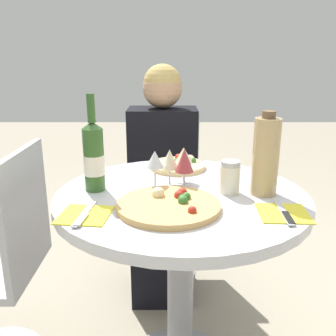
# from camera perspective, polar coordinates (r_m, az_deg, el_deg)

# --- Properties ---
(dining_table) EXTENTS (0.89, 0.89, 0.78)m
(dining_table) POSITION_cam_1_polar(r_m,az_deg,el_deg) (1.39, 1.80, -10.47)
(dining_table) COLOR gray
(dining_table) RESTS_ON ground_plane
(chair_behind_diner) EXTENTS (0.42, 0.42, 0.92)m
(chair_behind_diner) POSITION_cam_1_polar(r_m,az_deg,el_deg) (2.19, -0.95, -4.60)
(chair_behind_diner) COLOR #ADADB2
(chair_behind_diner) RESTS_ON ground_plane
(seated_diner) EXTENTS (0.36, 0.47, 1.20)m
(seated_diner) POSITION_cam_1_polar(r_m,az_deg,el_deg) (2.01, -1.01, -3.34)
(seated_diner) COLOR black
(seated_diner) RESTS_ON ground_plane
(pizza_large) EXTENTS (0.33, 0.33, 0.05)m
(pizza_large) POSITION_cam_1_polar(r_m,az_deg,el_deg) (1.19, 0.02, -5.62)
(pizza_large) COLOR tan
(pizza_large) RESTS_ON dining_table
(pizza_small_far) EXTENTS (0.24, 0.24, 0.05)m
(pizza_small_far) POSITION_cam_1_polar(r_m,az_deg,el_deg) (1.61, 1.50, 0.49)
(pizza_small_far) COLOR #E5C17F
(pizza_small_far) RESTS_ON dining_table
(wine_bottle) EXTENTS (0.07, 0.07, 0.34)m
(wine_bottle) POSITION_cam_1_polar(r_m,az_deg,el_deg) (1.34, -11.45, 1.74)
(wine_bottle) COLOR #2D5623
(wine_bottle) RESTS_ON dining_table
(tall_carafe) EXTENTS (0.09, 0.09, 0.29)m
(tall_carafe) POSITION_cam_1_polar(r_m,az_deg,el_deg) (1.31, 14.47, 1.77)
(tall_carafe) COLOR tan
(tall_carafe) RESTS_ON dining_table
(sugar_shaker) EXTENTS (0.07, 0.07, 0.12)m
(sugar_shaker) POSITION_cam_1_polar(r_m,az_deg,el_deg) (1.32, 9.25, -1.45)
(sugar_shaker) COLOR silver
(sugar_shaker) RESTS_ON dining_table
(wine_glass_front_left) EXTENTS (0.06, 0.06, 0.14)m
(wine_glass_front_left) POSITION_cam_1_polar(r_m,az_deg,el_deg) (1.33, -2.22, 1.15)
(wine_glass_front_left) COLOR silver
(wine_glass_front_left) RESTS_ON dining_table
(wine_glass_back_right) EXTENTS (0.07, 0.07, 0.14)m
(wine_glass_back_right) POSITION_cam_1_polar(r_m,az_deg,el_deg) (1.41, 2.20, 1.78)
(wine_glass_back_right) COLOR silver
(wine_glass_back_right) RESTS_ON dining_table
(wine_glass_center) EXTENTS (0.07, 0.07, 0.14)m
(wine_glass_center) POSITION_cam_1_polar(r_m,az_deg,el_deg) (1.37, 0.05, 1.23)
(wine_glass_center) COLOR silver
(wine_glass_center) RESTS_ON dining_table
(wine_glass_front_right) EXTENTS (0.07, 0.07, 0.15)m
(wine_glass_front_right) POSITION_cam_1_polar(r_m,az_deg,el_deg) (1.34, 2.33, 1.05)
(wine_glass_front_right) COLOR silver
(wine_glass_front_right) RESTS_ON dining_table
(place_setting_left) EXTENTS (0.17, 0.19, 0.01)m
(place_setting_left) POSITION_cam_1_polar(r_m,az_deg,el_deg) (1.16, -12.79, -7.01)
(place_setting_left) COLOR yellow
(place_setting_left) RESTS_ON dining_table
(place_setting_right) EXTENTS (0.16, 0.19, 0.01)m
(place_setting_right) POSITION_cam_1_polar(r_m,az_deg,el_deg) (1.20, 17.03, -6.59)
(place_setting_right) COLOR yellow
(place_setting_right) RESTS_ON dining_table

